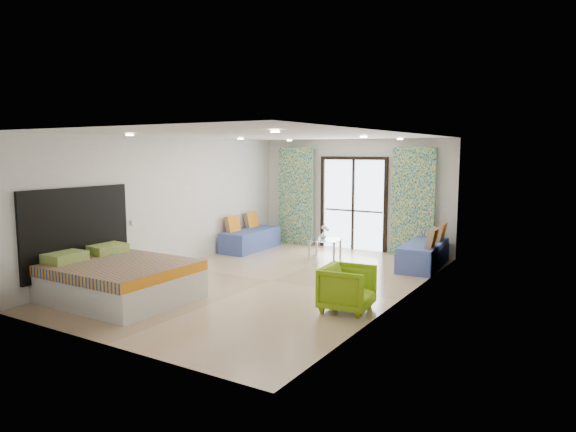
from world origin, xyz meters
The scene contains 24 objects.
floor centered at (0.00, 0.00, 0.00)m, with size 5.00×7.50×0.01m, color #A18260, non-canonical shape.
ceiling centered at (0.00, 0.00, 2.70)m, with size 5.00×7.50×0.01m, color silver, non-canonical shape.
wall_back centered at (0.00, 3.75, 1.35)m, with size 5.00×0.01×2.70m, color silver, non-canonical shape.
wall_front centered at (0.00, -3.75, 1.35)m, with size 5.00×0.01×2.70m, color silver, non-canonical shape.
wall_left centered at (-2.50, 0.00, 1.35)m, with size 0.01×7.50×2.70m, color silver, non-canonical shape.
wall_right centered at (2.50, 0.00, 1.35)m, with size 0.01×7.50×2.70m, color silver, non-canonical shape.
balcony_door centered at (0.00, 3.72, 1.26)m, with size 1.76×0.08×2.28m.
balcony_rail centered at (0.00, 3.73, 0.95)m, with size 1.52×0.03×0.04m, color #595451.
curtain_left centered at (-1.55, 3.57, 1.25)m, with size 1.00×0.10×2.50m, color silver.
curtain_right centered at (1.55, 3.57, 1.25)m, with size 1.00×0.10×2.50m, color silver.
downlight_a centered at (-1.40, -2.00, 2.67)m, with size 0.12×0.12×0.02m, color #FFE0B2.
downlight_b centered at (1.40, -2.00, 2.67)m, with size 0.12×0.12×0.02m, color #FFE0B2.
downlight_c centered at (-1.40, 1.00, 2.67)m, with size 0.12×0.12×0.02m, color #FFE0B2.
downlight_d centered at (1.40, 1.00, 2.67)m, with size 0.12×0.12×0.02m, color #FFE0B2.
downlight_e centered at (-1.40, 3.00, 2.67)m, with size 0.12×0.12×0.02m, color #FFE0B2.
downlight_f centered at (1.40, 3.00, 2.67)m, with size 0.12×0.12×0.02m, color #FFE0B2.
headboard centered at (-2.46, -2.30, 1.05)m, with size 0.06×2.10×1.50m, color black.
switch_plate centered at (-2.47, -1.05, 1.05)m, with size 0.02×0.10×0.10m, color silver.
bed centered at (-1.48, -2.30, 0.32)m, with size 2.24×1.83×0.77m.
daybed_left centered at (-2.12, 2.31, 0.27)m, with size 0.77×1.81×0.88m.
daybed_right centered at (2.12, 2.62, 0.28)m, with size 0.83×1.88×0.91m.
coffee_table centered at (-0.06, 2.35, 0.39)m, with size 0.77×0.77×0.76m.
vase centered at (-0.11, 2.33, 0.51)m, with size 0.16×0.17×0.16m, color white.
armchair centered at (1.98, -0.88, 0.38)m, with size 0.73×0.69×0.75m, color #84AF16.
Camera 1 is at (5.15, -7.84, 2.41)m, focal length 32.00 mm.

